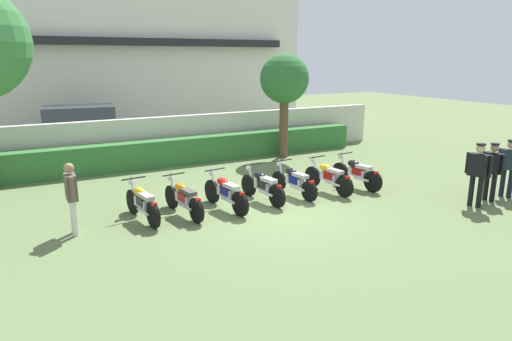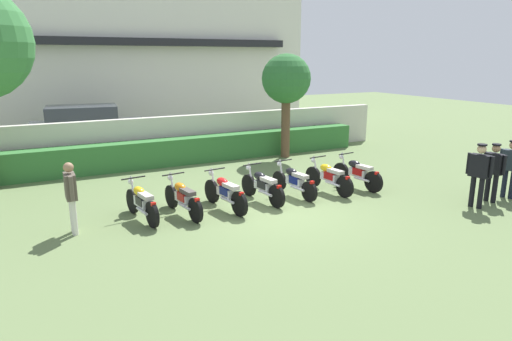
{
  "view_description": "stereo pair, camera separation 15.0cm",
  "coord_description": "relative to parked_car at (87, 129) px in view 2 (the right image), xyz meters",
  "views": [
    {
      "loc": [
        -5.61,
        -9.32,
        3.8
      ],
      "look_at": [
        0.0,
        1.17,
        0.81
      ],
      "focal_mm": 31.67,
      "sensor_mm": 36.0,
      "label": 1
    },
    {
      "loc": [
        -5.48,
        -9.39,
        3.8
      ],
      "look_at": [
        0.0,
        1.17,
        0.81
      ],
      "focal_mm": 31.67,
      "sensor_mm": 36.0,
      "label": 2
    }
  ],
  "objects": [
    {
      "name": "parked_car",
      "position": [
        0.0,
        0.0,
        0.0
      ],
      "size": [
        4.69,
        2.51,
        1.89
      ],
      "rotation": [
        0.0,
        0.0,
        -0.12
      ],
      "color": "#9EA3A8",
      "rests_on": "ground"
    },
    {
      "name": "officer_1",
      "position": [
        8.67,
        -12.06,
        -0.0
      ],
      "size": [
        0.23,
        0.64,
        1.59
      ],
      "rotation": [
        0.0,
        0.0,
        3.16
      ],
      "color": "black",
      "rests_on": "ground"
    },
    {
      "name": "officer_0",
      "position": [
        7.9,
        -12.19,
        0.06
      ],
      "size": [
        0.32,
        0.65,
        1.68
      ],
      "rotation": [
        0.0,
        0.0,
        3.37
      ],
      "color": "black",
      "rests_on": "ground"
    },
    {
      "name": "officer_2",
      "position": [
        9.41,
        -12.04,
        0.01
      ],
      "size": [
        0.3,
        0.64,
        1.61
      ],
      "rotation": [
        0.0,
        0.0,
        3.32
      ],
      "color": "black",
      "rests_on": "ground"
    },
    {
      "name": "inspector_person",
      "position": [
        -1.55,
        -9.28,
        0.01
      ],
      "size": [
        0.22,
        0.66,
        1.61
      ],
      "color": "silver",
      "rests_on": "ground"
    },
    {
      "name": "motorcycle_in_row_0",
      "position": [
        -0.01,
        -9.14,
        -0.48
      ],
      "size": [
        0.6,
        1.84,
        0.97
      ],
      "rotation": [
        0.0,
        0.0,
        1.72
      ],
      "color": "black",
      "rests_on": "ground"
    },
    {
      "name": "ground",
      "position": [
        3.18,
        -10.09,
        -0.94
      ],
      "size": [
        60.0,
        60.0,
        0.0
      ],
      "primitive_type": "plane",
      "color": "#607547"
    },
    {
      "name": "motorcycle_in_row_5",
      "position": [
        5.35,
        -9.29,
        -0.49
      ],
      "size": [
        0.6,
        1.94,
        0.96
      ],
      "rotation": [
        0.0,
        0.0,
        1.68
      ],
      "color": "black",
      "rests_on": "ground"
    },
    {
      "name": "motorcycle_in_row_2",
      "position": [
        2.07,
        -9.33,
        -0.48
      ],
      "size": [
        0.6,
        1.95,
        0.97
      ],
      "rotation": [
        0.0,
        0.0,
        1.72
      ],
      "color": "black",
      "rests_on": "ground"
    },
    {
      "name": "motorcycle_in_row_3",
      "position": [
        3.22,
        -9.21,
        -0.49
      ],
      "size": [
        0.6,
        1.89,
        0.96
      ],
      "rotation": [
        0.0,
        0.0,
        1.7
      ],
      "color": "black",
      "rests_on": "ground"
    },
    {
      "name": "compound_wall",
      "position": [
        3.18,
        -3.19,
        -0.1
      ],
      "size": [
        17.38,
        0.3,
        1.67
      ],
      "primitive_type": "cube",
      "color": "beige",
      "rests_on": "ground"
    },
    {
      "name": "motorcycle_in_row_1",
      "position": [
        0.98,
        -9.25,
        -0.49
      ],
      "size": [
        0.6,
        1.91,
        0.96
      ],
      "rotation": [
        0.0,
        0.0,
        1.71
      ],
      "color": "black",
      "rests_on": "ground"
    },
    {
      "name": "building",
      "position": [
        3.18,
        6.17,
        3.31
      ],
      "size": [
        18.3,
        6.5,
        8.5
      ],
      "color": "silver",
      "rests_on": "ground"
    },
    {
      "name": "tree_far_side",
      "position": [
        6.68,
        -4.65,
        2.01
      ],
      "size": [
        1.85,
        1.85,
        3.94
      ],
      "color": "brown",
      "rests_on": "ground"
    },
    {
      "name": "hedge_row",
      "position": [
        3.18,
        -3.89,
        -0.46
      ],
      "size": [
        13.91,
        0.7,
        0.95
      ],
      "primitive_type": "cube",
      "color": "#337033",
      "rests_on": "ground"
    },
    {
      "name": "motorcycle_in_row_6",
      "position": [
        6.37,
        -9.31,
        -0.48
      ],
      "size": [
        0.6,
        1.92,
        0.97
      ],
      "rotation": [
        0.0,
        0.0,
        1.7
      ],
      "color": "black",
      "rests_on": "ground"
    },
    {
      "name": "motorcycle_in_row_4",
      "position": [
        4.25,
        -9.16,
        -0.5
      ],
      "size": [
        0.6,
        1.91,
        0.94
      ],
      "rotation": [
        0.0,
        0.0,
        1.69
      ],
      "color": "black",
      "rests_on": "ground"
    }
  ]
}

